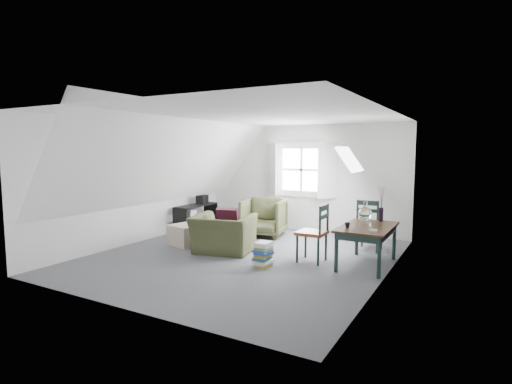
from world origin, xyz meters
The scene contains 24 objects.
floor centered at (0.00, 0.00, 0.00)m, with size 5.50×5.50×0.00m, color #505155.
ceiling centered at (0.00, 0.00, 2.50)m, with size 5.50×5.50×0.00m, color white.
wall_back centered at (0.00, 2.75, 1.25)m, with size 5.00×5.00×0.00m, color silver.
wall_front centered at (0.00, -2.75, 1.25)m, with size 5.00×5.00×0.00m, color silver.
wall_left centered at (-2.50, 0.00, 1.25)m, with size 5.50×5.50×0.00m, color silver.
wall_right centered at (2.50, 0.00, 1.25)m, with size 5.50×5.50×0.00m, color silver.
slope_left centered at (-1.55, 0.00, 1.78)m, with size 5.50×5.50×0.00m, color white.
slope_right centered at (1.55, 0.00, 1.78)m, with size 5.50×5.50×0.00m, color white.
dormer_window centered at (0.00, 2.68, 1.45)m, with size 1.71×0.35×1.30m.
skylight centered at (1.55, 1.30, 1.75)m, with size 0.55×0.75×0.04m, color white.
armchair_near centered at (-0.48, 0.09, 0.00)m, with size 1.08×0.94×0.70m, color #3F4325.
armchair_far centered at (-0.48, 1.72, 0.00)m, with size 0.90×0.92×0.84m, color #3F4325.
throw_pillow centered at (-0.48, 0.24, 0.62)m, with size 0.40×0.11×0.40m, color #3D1023.
ottoman centered at (-1.45, 0.24, 0.20)m, with size 0.61×0.61×0.41m, color #BCA78E.
dining_table centered at (2.10, 0.53, 0.58)m, with size 0.80×1.34×0.67m.
demijohn centered at (1.95, 0.98, 0.81)m, with size 0.24×0.24×0.34m.
vase_twigs centered at (2.20, 1.08, 0.80)m, with size 0.08×0.09×0.61m.
cup centered at (1.85, 0.23, 0.67)m, with size 0.09×0.09×0.08m, color black.
paper_box centered at (2.30, 0.08, 0.69)m, with size 0.11×0.07×0.04m, color white.
dining_chair_far centered at (1.89, 1.55, 0.52)m, with size 0.46×0.46×0.99m.
dining_chair_near centered at (1.25, 0.31, 0.52)m, with size 0.47×0.47×1.00m.
media_shelf centered at (-2.18, 1.42, 0.28)m, with size 0.40×1.21×0.62m.
electronics_box centered at (-2.18, 1.71, 0.71)m, with size 0.20×0.28×0.22m, color black.
magazine_stack centered at (0.62, -0.36, 0.20)m, with size 0.30×0.36×0.41m.
Camera 1 is at (3.66, -6.03, 1.92)m, focal length 28.00 mm.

